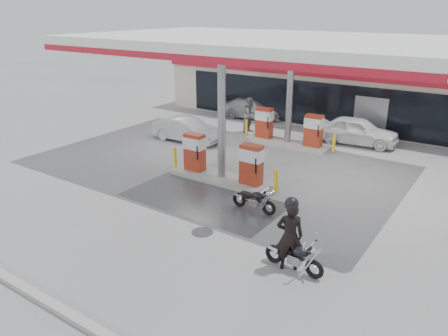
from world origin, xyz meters
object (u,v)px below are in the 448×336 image
at_px(sedan_white, 357,131).
at_px(parked_car_right, 418,123).
at_px(biker_main, 290,236).
at_px(hatchback_silver, 187,130).
at_px(main_motorcycle, 295,257).
at_px(attendant, 250,115).
at_px(parked_motorcycle, 255,200).
at_px(pump_island_near, 222,164).
at_px(parked_car_left, 253,109).
at_px(pump_island_far, 288,132).

relative_size(sedan_white, parked_car_right, 0.95).
xyz_separation_m(biker_main, hatchback_silver, (-9.91, 7.88, -0.36)).
distance_m(hatchback_silver, parked_car_right, 12.95).
relative_size(main_motorcycle, attendant, 0.89).
bearing_deg(parked_motorcycle, pump_island_near, 147.18).
bearing_deg(parked_motorcycle, sedan_white, 89.05).
bearing_deg(parked_motorcycle, attendant, 122.79).
distance_m(main_motorcycle, biker_main, 0.62).
bearing_deg(biker_main, hatchback_silver, -69.31).
height_order(pump_island_near, hatchback_silver, pump_island_near).
xyz_separation_m(attendant, parked_car_right, (7.99, 5.00, -0.40)).
distance_m(pump_island_near, sedan_white, 8.69).
xyz_separation_m(attendant, parked_car_left, (-1.64, 3.00, -0.39)).
xyz_separation_m(main_motorcycle, hatchback_silver, (-10.10, 7.89, 0.23)).
xyz_separation_m(main_motorcycle, parked_car_right, (-0.23, 16.29, 0.20)).
height_order(biker_main, attendant, attendant).
bearing_deg(pump_island_near, sedan_white, 70.60).
relative_size(main_motorcycle, sedan_white, 0.43).
xyz_separation_m(biker_main, attendant, (-8.03, 11.28, 0.01)).
xyz_separation_m(pump_island_near, parked_motorcycle, (2.58, -1.72, -0.31)).
distance_m(attendant, hatchback_silver, 3.90).
xyz_separation_m(pump_island_near, biker_main, (5.17, -4.28, 0.29)).
bearing_deg(hatchback_silver, main_motorcycle, -130.53).
distance_m(main_motorcycle, parked_motorcycle, 3.79).
relative_size(pump_island_far, parked_motorcycle, 2.93).
height_order(hatchback_silver, parked_car_left, hatchback_silver).
bearing_deg(pump_island_near, parked_motorcycle, -33.65).
distance_m(attendant, parked_car_left, 3.44).
xyz_separation_m(parked_motorcycle, attendant, (-5.44, 8.72, 0.61)).
distance_m(sedan_white, parked_car_right, 4.41).
distance_m(pump_island_near, hatchback_silver, 5.95).
xyz_separation_m(biker_main, parked_car_right, (-0.04, 16.28, -0.39)).
bearing_deg(parked_car_left, attendant, -166.87).
relative_size(main_motorcycle, hatchback_silver, 0.47).
bearing_deg(parked_motorcycle, hatchback_silver, 144.81).
bearing_deg(pump_island_far, parked_motorcycle, -71.52).
relative_size(pump_island_near, parked_motorcycle, 2.93).
bearing_deg(attendant, pump_island_near, -149.80).
relative_size(pump_island_far, biker_main, 2.58).
bearing_deg(main_motorcycle, parked_motorcycle, 140.92).
relative_size(biker_main, sedan_white, 0.48).
relative_size(pump_island_near, parked_car_left, 1.21).
bearing_deg(hatchback_silver, pump_island_near, -129.76).
bearing_deg(pump_island_near, main_motorcycle, -38.69).
distance_m(pump_island_far, attendant, 3.04).
bearing_deg(sedan_white, parked_motorcycle, 172.54).
height_order(biker_main, sedan_white, biker_main).
bearing_deg(sedan_white, pump_island_far, 121.63).
distance_m(pump_island_far, sedan_white, 3.63).
height_order(main_motorcycle, parked_car_left, parked_car_left).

